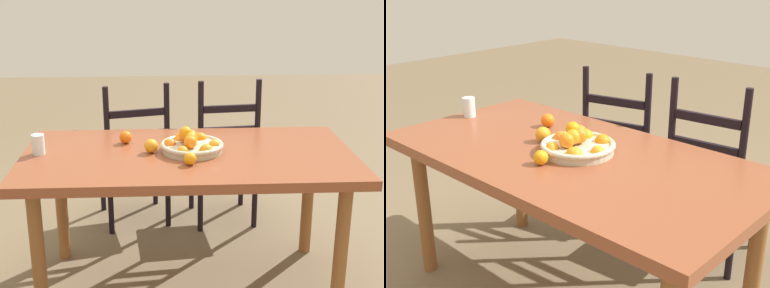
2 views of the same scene
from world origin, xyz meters
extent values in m
plane|color=brown|center=(0.00, 0.00, 0.00)|extent=(12.00, 12.00, 0.00)
cube|color=brown|center=(0.00, 0.00, 0.74)|extent=(1.70, 0.88, 0.05)
cylinder|color=brown|center=(-0.73, -0.32, 0.36)|extent=(0.07, 0.07, 0.71)
cylinder|color=brown|center=(0.73, -0.32, 0.36)|extent=(0.07, 0.07, 0.71)
cylinder|color=brown|center=(-0.73, 0.32, 0.36)|extent=(0.07, 0.07, 0.71)
cylinder|color=brown|center=(0.73, 0.32, 0.36)|extent=(0.07, 0.07, 0.71)
cube|color=black|center=(0.27, 0.83, 0.46)|extent=(0.47, 0.47, 0.03)
cylinder|color=black|center=(0.43, 1.03, 0.22)|extent=(0.04, 0.04, 0.44)
cylinder|color=black|center=(0.07, 0.99, 0.22)|extent=(0.04, 0.04, 0.44)
cylinder|color=black|center=(0.47, 0.67, 0.22)|extent=(0.04, 0.04, 0.44)
cylinder|color=black|center=(0.11, 0.63, 0.22)|extent=(0.04, 0.04, 0.44)
cylinder|color=black|center=(0.47, 0.67, 0.74)|extent=(0.04, 0.04, 0.54)
cylinder|color=black|center=(0.11, 0.63, 0.74)|extent=(0.04, 0.04, 0.54)
cube|color=black|center=(0.29, 0.65, 0.69)|extent=(0.33, 0.06, 0.04)
cube|color=black|center=(0.29, 0.65, 0.83)|extent=(0.33, 0.06, 0.04)
cube|color=black|center=(-0.33, 0.85, 0.43)|extent=(0.53, 0.53, 0.03)
cylinder|color=black|center=(-0.19, 1.08, 0.21)|extent=(0.04, 0.04, 0.42)
cylinder|color=black|center=(-0.57, 0.99, 0.21)|extent=(0.04, 0.04, 0.42)
cylinder|color=black|center=(-0.10, 0.71, 0.21)|extent=(0.04, 0.04, 0.42)
cylinder|color=black|center=(-0.48, 0.62, 0.21)|extent=(0.04, 0.04, 0.42)
cylinder|color=black|center=(-0.10, 0.71, 0.71)|extent=(0.04, 0.04, 0.54)
cylinder|color=black|center=(-0.48, 0.62, 0.71)|extent=(0.04, 0.04, 0.54)
cube|color=black|center=(-0.29, 0.67, 0.66)|extent=(0.34, 0.10, 0.04)
cube|color=black|center=(-0.29, 0.67, 0.80)|extent=(0.34, 0.10, 0.04)
cylinder|color=beige|center=(0.02, 0.02, 0.78)|extent=(0.31, 0.31, 0.04)
torus|color=beige|center=(0.02, 0.02, 0.80)|extent=(0.33, 0.33, 0.02)
sphere|color=orange|center=(0.14, 0.02, 0.80)|extent=(0.06, 0.06, 0.06)
sphere|color=orange|center=(0.07, 0.13, 0.80)|extent=(0.07, 0.07, 0.07)
sphere|color=orange|center=(-0.03, 0.13, 0.80)|extent=(0.07, 0.07, 0.07)
sphere|color=orange|center=(-0.10, 0.04, 0.80)|extent=(0.07, 0.07, 0.07)
sphere|color=orange|center=(-0.03, -0.08, 0.80)|extent=(0.06, 0.06, 0.06)
sphere|color=orange|center=(0.09, -0.07, 0.80)|extent=(0.07, 0.07, 0.07)
sphere|color=orange|center=(-0.01, 0.02, 0.86)|extent=(0.06, 0.06, 0.06)
sphere|color=orange|center=(-0.02, 0.07, 0.83)|extent=(0.07, 0.07, 0.07)
sphere|color=orange|center=(0.01, -0.04, 0.83)|extent=(0.07, 0.07, 0.07)
sphere|color=orange|center=(0.01, 0.03, 0.84)|extent=(0.07, 0.07, 0.07)
sphere|color=orange|center=(0.02, 0.04, 0.84)|extent=(0.07, 0.07, 0.07)
sphere|color=orange|center=(0.01, 0.00, 0.84)|extent=(0.07, 0.07, 0.07)
sphere|color=orange|center=(0.02, 0.03, 0.83)|extent=(0.06, 0.06, 0.06)
sphere|color=orange|center=(-0.33, 0.18, 0.80)|extent=(0.07, 0.07, 0.07)
sphere|color=orange|center=(-0.19, 0.01, 0.80)|extent=(0.07, 0.07, 0.07)
sphere|color=orange|center=(0.00, -0.18, 0.79)|extent=(0.06, 0.06, 0.06)
cylinder|color=silver|center=(-0.76, 0.02, 0.81)|extent=(0.07, 0.07, 0.10)
camera|label=1|loc=(-0.13, -2.71, 1.69)|focal=52.10mm
camera|label=2|loc=(1.40, -1.47, 1.56)|focal=47.20mm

